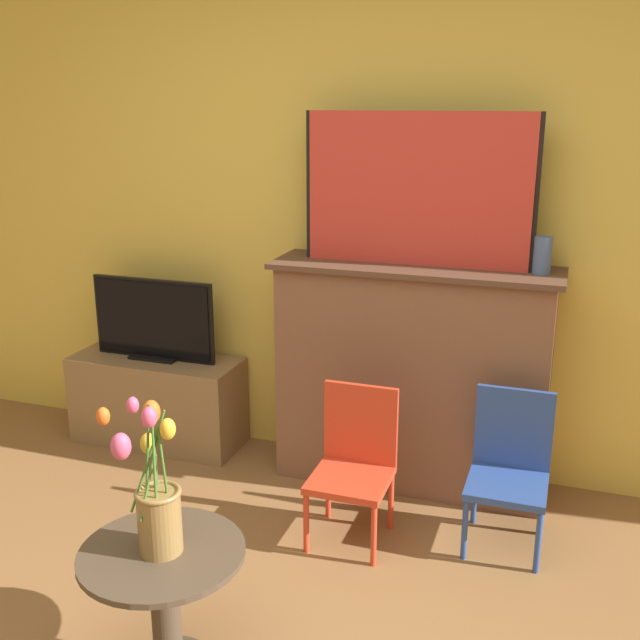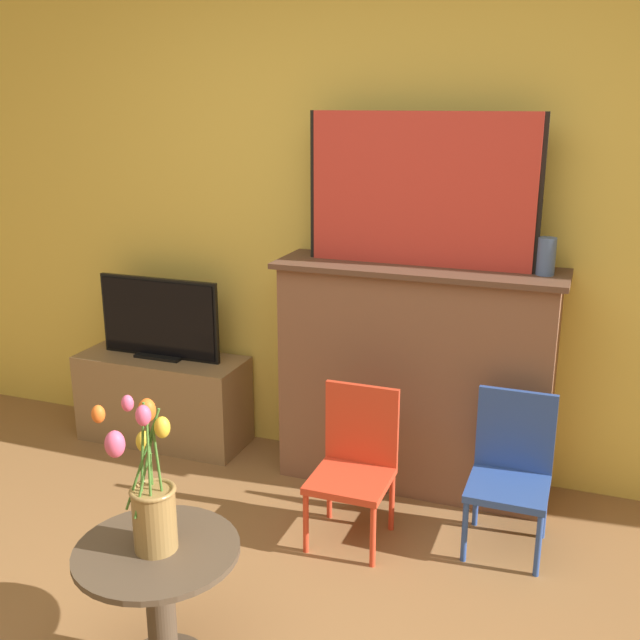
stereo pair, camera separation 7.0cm
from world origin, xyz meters
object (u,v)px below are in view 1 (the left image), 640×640
chair_red (355,459)px  chair_blue (510,464)px  tv_monitor (153,321)px  vase_tulips (156,499)px  painting (417,190)px

chair_red → chair_blue: (0.62, 0.16, 0.00)m
chair_blue → tv_monitor: bearing=169.1°
chair_blue → vase_tulips: bearing=-129.9°
chair_blue → vase_tulips: vase_tulips is taller
tv_monitor → vase_tulips: (0.91, -1.51, -0.05)m
painting → chair_blue: size_ratio=1.60×
chair_red → vase_tulips: (-0.34, -0.98, 0.28)m
chair_red → painting: bearing=78.3°
painting → vase_tulips: bearing=-106.6°
tv_monitor → vase_tulips: vase_tulips is taller
painting → chair_red: size_ratio=1.60×
chair_red → chair_blue: 0.64m
tv_monitor → painting: bearing=0.8°
painting → chair_blue: bearing=-36.9°
tv_monitor → chair_red: bearing=-22.7°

